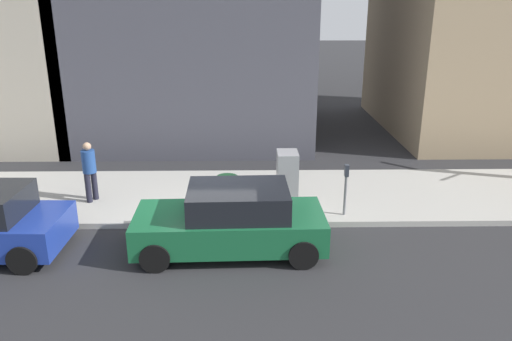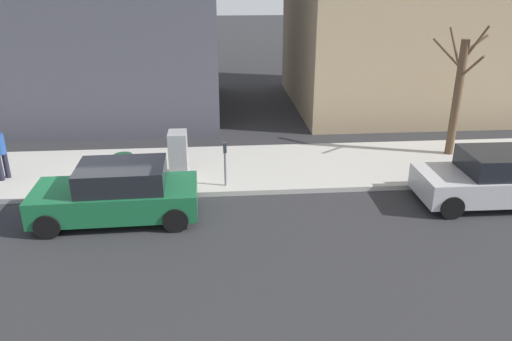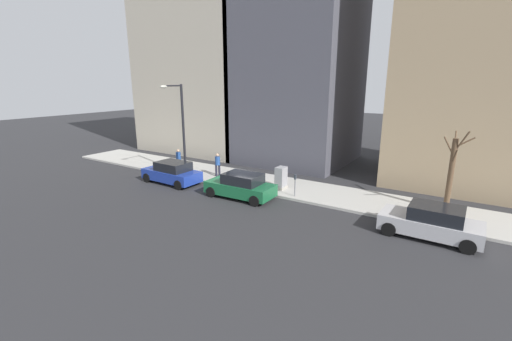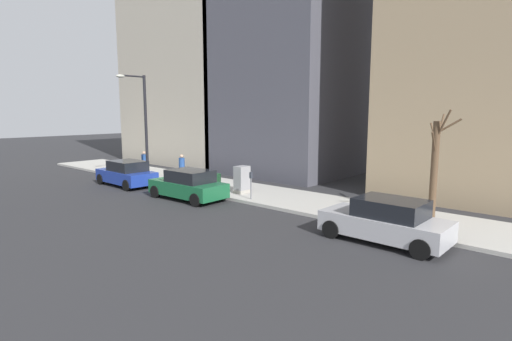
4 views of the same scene
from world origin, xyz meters
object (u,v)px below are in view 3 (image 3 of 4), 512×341
object	(u,v)px
parked_car_green	(241,186)
pedestrian_midblock	(179,159)
bare_tree	(451,172)
office_tower_right	(216,38)
trash_bin	(257,180)
utility_box	(281,178)
streetlamp	(180,123)
office_tower_left	(488,3)
pedestrian_near_meter	(218,163)
parking_meter	(295,183)
parked_car_blue	(172,173)
office_block_center	(300,24)
parked_car_silver	(431,222)

from	to	relation	value
parked_car_green	pedestrian_midblock	xyz separation A→B (m)	(2.29, 7.44, 0.35)
bare_tree	office_tower_right	bearing A→B (deg)	68.56
bare_tree	trash_bin	size ratio (longest dim) A/B	4.85
utility_box	trash_bin	size ratio (longest dim) A/B	1.59
streetlamp	office_tower_left	size ratio (longest dim) A/B	0.28
office_tower_right	pedestrian_near_meter	bearing A→B (deg)	-141.53
parking_meter	streetlamp	size ratio (longest dim) A/B	0.21
parked_car_green	bare_tree	xyz separation A→B (m)	(3.77, -10.70, 1.56)
pedestrian_midblock	utility_box	bearing A→B (deg)	35.80
streetlamp	bare_tree	distance (m)	17.13
parked_car_green	parked_car_blue	xyz separation A→B (m)	(-0.04, 5.77, 0.00)
utility_box	office_block_center	distance (m)	14.02
trash_bin	pedestrian_midblock	xyz separation A→B (m)	(0.23, 7.26, 0.49)
pedestrian_midblock	office_tower_left	distance (m)	23.10
trash_bin	office_tower_right	bearing A→B (deg)	47.79
parked_car_blue	pedestrian_midblock	world-z (taller)	pedestrian_midblock
office_tower_left	office_tower_right	world-z (taller)	office_tower_left
parked_car_green	trash_bin	size ratio (longest dim) A/B	4.72
parked_car_silver	pedestrian_midblock	world-z (taller)	pedestrian_midblock
pedestrian_midblock	pedestrian_near_meter	bearing A→B (deg)	40.99
parked_car_blue	trash_bin	world-z (taller)	parked_car_blue
bare_tree	pedestrian_midblock	size ratio (longest dim) A/B	2.63
parked_car_silver	office_tower_right	world-z (taller)	office_tower_right
streetlamp	office_tower_left	world-z (taller)	office_tower_left
parked_car_green	office_tower_right	distance (m)	20.14
bare_tree	parked_car_blue	bearing A→B (deg)	103.05
trash_bin	pedestrian_midblock	size ratio (longest dim) A/B	0.54
streetlamp	pedestrian_near_meter	size ratio (longest dim) A/B	3.92
streetlamp	trash_bin	size ratio (longest dim) A/B	7.22
parked_car_blue	trash_bin	bearing A→B (deg)	-68.15
parked_car_green	office_tower_right	world-z (taller)	office_tower_right
parking_meter	trash_bin	world-z (taller)	parking_meter
office_tower_right	office_block_center	bearing A→B (deg)	-98.21
utility_box	office_tower_right	size ratio (longest dim) A/B	0.06
parked_car_blue	utility_box	size ratio (longest dim) A/B	2.96
parked_car_silver	office_tower_right	xyz separation A→B (m)	(12.48, 22.17, 10.33)
parked_car_green	office_block_center	size ratio (longest dim) A/B	0.19
pedestrian_midblock	office_block_center	distance (m)	14.72
pedestrian_midblock	bare_tree	bearing A→B (deg)	39.39
utility_box	trash_bin	distance (m)	1.67
parking_meter	utility_box	bearing A→B (deg)	59.04
parked_car_blue	pedestrian_midblock	size ratio (longest dim) A/B	2.55
office_block_center	office_tower_right	size ratio (longest dim) A/B	1.03
streetlamp	trash_bin	bearing A→B (deg)	-84.13
bare_tree	parked_car_silver	bearing A→B (deg)	174.51
bare_tree	office_block_center	bearing A→B (deg)	59.33
office_tower_left	parked_car_green	bearing A→B (deg)	135.64
office_block_center	trash_bin	bearing A→B (deg)	-170.11
streetlamp	pedestrian_near_meter	distance (m)	3.90
streetlamp	office_block_center	distance (m)	12.97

